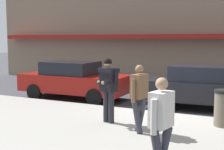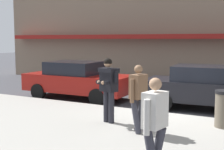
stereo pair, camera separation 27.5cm
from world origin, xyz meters
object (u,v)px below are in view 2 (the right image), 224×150
(parked_sedan_near, at_px, (77,80))
(pedestrian_in_light_coat, at_px, (155,121))
(man_texting_on_phone, at_px, (108,83))
(pedestrian_dark_coat, at_px, (138,94))
(parked_sedan_mid, at_px, (208,87))

(parked_sedan_near, xyz_separation_m, pedestrian_in_light_coat, (5.50, -5.89, 0.32))
(man_texting_on_phone, bearing_deg, pedestrian_in_light_coat, -49.33)
(pedestrian_in_light_coat, bearing_deg, pedestrian_dark_coat, 118.98)
(pedestrian_in_light_coat, bearing_deg, parked_sedan_near, 133.05)
(parked_sedan_mid, bearing_deg, man_texting_on_phone, -119.79)
(parked_sedan_mid, distance_m, pedestrian_dark_coat, 4.16)
(parked_sedan_mid, relative_size, pedestrian_dark_coat, 2.71)
(parked_sedan_near, bearing_deg, pedestrian_dark_coat, -40.61)
(pedestrian_in_light_coat, height_order, pedestrian_dark_coat, same)
(pedestrian_dark_coat, bearing_deg, man_texting_on_phone, 156.30)
(parked_sedan_mid, height_order, pedestrian_in_light_coat, pedestrian_in_light_coat)
(parked_sedan_mid, height_order, man_texting_on_phone, man_texting_on_phone)
(parked_sedan_near, xyz_separation_m, pedestrian_dark_coat, (4.27, -3.66, 0.32))
(parked_sedan_mid, bearing_deg, pedestrian_dark_coat, -103.14)
(parked_sedan_near, relative_size, pedestrian_dark_coat, 2.66)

